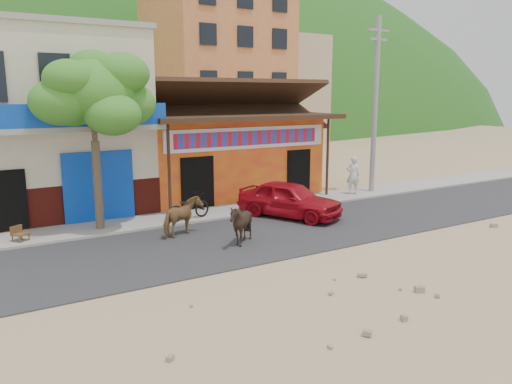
# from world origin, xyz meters

# --- Properties ---
(ground) EXTENTS (120.00, 120.00, 0.00)m
(ground) POSITION_xyz_m (0.00, 0.00, 0.00)
(ground) COLOR #9E825B
(ground) RESTS_ON ground
(road) EXTENTS (60.00, 5.00, 0.04)m
(road) POSITION_xyz_m (0.00, 2.50, 0.02)
(road) COLOR #28282B
(road) RESTS_ON ground
(sidewalk) EXTENTS (60.00, 2.00, 0.12)m
(sidewalk) POSITION_xyz_m (0.00, 6.00, 0.06)
(sidewalk) COLOR gray
(sidewalk) RESTS_ON ground
(dance_club) EXTENTS (8.00, 6.00, 3.60)m
(dance_club) POSITION_xyz_m (2.00, 10.00, 1.80)
(dance_club) COLOR orange
(dance_club) RESTS_ON ground
(cafe_building) EXTENTS (7.00, 6.00, 7.00)m
(cafe_building) POSITION_xyz_m (-5.50, 10.00, 3.50)
(cafe_building) COLOR beige
(cafe_building) RESTS_ON ground
(apartment_front) EXTENTS (9.00, 9.00, 12.00)m
(apartment_front) POSITION_xyz_m (9.00, 24.00, 6.00)
(apartment_front) COLOR #CC723F
(apartment_front) RESTS_ON ground
(apartment_rear) EXTENTS (8.00, 8.00, 10.00)m
(apartment_rear) POSITION_xyz_m (18.00, 30.00, 5.00)
(apartment_rear) COLOR tan
(apartment_rear) RESTS_ON ground
(hillside) EXTENTS (100.00, 40.00, 24.00)m
(hillside) POSITION_xyz_m (0.00, 70.00, 12.00)
(hillside) COLOR #194C14
(hillside) RESTS_ON ground
(tree) EXTENTS (3.00, 3.00, 6.00)m
(tree) POSITION_xyz_m (-4.60, 5.80, 3.12)
(tree) COLOR #2D721E
(tree) RESTS_ON sidewalk
(utility_pole) EXTENTS (0.24, 0.24, 8.00)m
(utility_pole) POSITION_xyz_m (8.20, 6.00, 4.12)
(utility_pole) COLOR gray
(utility_pole) RESTS_ON sidewalk
(cow_tan) EXTENTS (1.64, 1.30, 1.26)m
(cow_tan) POSITION_xyz_m (-2.40, 3.77, 0.67)
(cow_tan) COLOR olive
(cow_tan) RESTS_ON road
(cow_dark) EXTENTS (1.24, 1.11, 1.31)m
(cow_dark) POSITION_xyz_m (-1.25, 1.88, 0.69)
(cow_dark) COLOR black
(cow_dark) RESTS_ON road
(red_car) EXTENTS (3.24, 4.35, 1.38)m
(red_car) POSITION_xyz_m (2.10, 4.06, 0.73)
(red_car) COLOR #A60B18
(red_car) RESTS_ON road
(scooter) EXTENTS (1.94, 1.05, 0.97)m
(scooter) POSITION_xyz_m (-1.50, 5.35, 0.60)
(scooter) COLOR black
(scooter) RESTS_ON sidewalk
(pedestrian) EXTENTS (0.74, 0.63, 1.74)m
(pedestrian) POSITION_xyz_m (6.97, 5.96, 0.99)
(pedestrian) COLOR silver
(pedestrian) RESTS_ON sidewalk
(cafe_chair_right) EXTENTS (0.58, 0.58, 0.90)m
(cafe_chair_right) POSITION_xyz_m (-7.12, 5.54, 0.57)
(cafe_chair_right) COLOR #4F361A
(cafe_chair_right) RESTS_ON sidewalk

